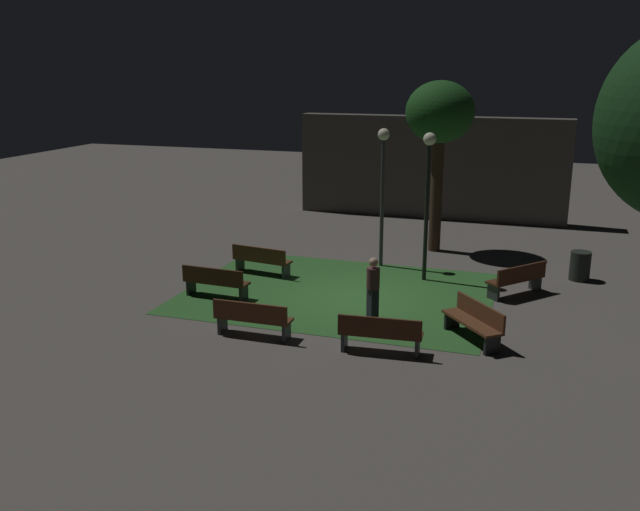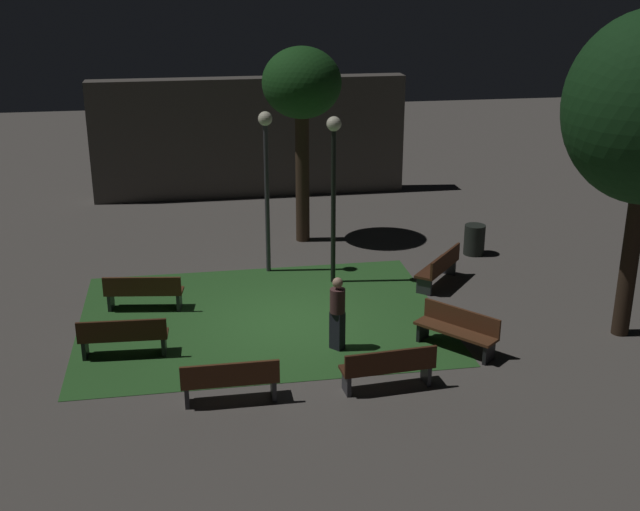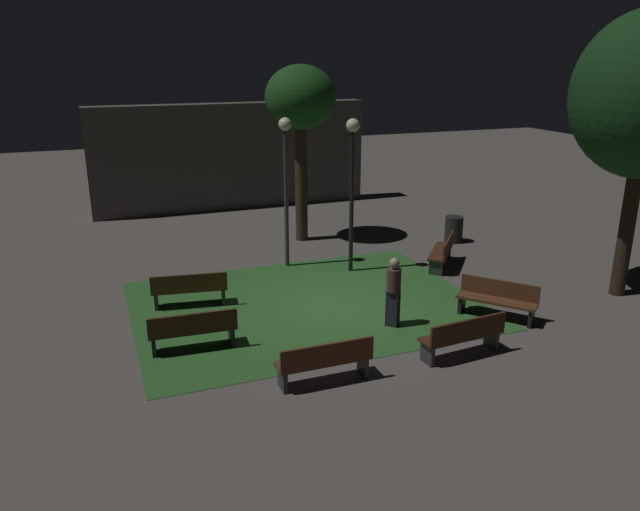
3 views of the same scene
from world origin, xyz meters
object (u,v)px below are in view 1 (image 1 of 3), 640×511
(pedestrian, at_px, (373,288))
(tree_back_right, at_px, (440,117))
(bench_lawn_edge, at_px, (475,320))
(trash_bin, at_px, (580,266))
(lamp_post_path_center, at_px, (383,173))
(bench_path_side, at_px, (380,333))
(bench_corner, at_px, (261,259))
(bench_front_right, at_px, (518,279))
(bench_by_lamp, at_px, (215,281))
(lamp_post_near_wall, at_px, (428,181))
(bench_front_left, at_px, (252,318))

(pedestrian, bearing_deg, tree_back_right, 87.26)
(bench_lawn_edge, bearing_deg, trash_bin, 66.72)
(lamp_post_path_center, relative_size, pedestrian, 2.63)
(bench_path_side, distance_m, trash_bin, 8.20)
(bench_corner, bearing_deg, tree_back_right, 45.19)
(bench_front_right, height_order, pedestrian, pedestrian)
(bench_by_lamp, xyz_separation_m, lamp_post_path_center, (3.47, 4.43, 2.42))
(bench_lawn_edge, height_order, trash_bin, bench_lawn_edge)
(bench_path_side, relative_size, pedestrian, 1.14)
(bench_front_right, distance_m, bench_lawn_edge, 3.65)
(lamp_post_near_wall, bearing_deg, lamp_post_path_center, 145.58)
(lamp_post_near_wall, xyz_separation_m, pedestrian, (-0.61, -3.74, -2.06))
(lamp_post_path_center, bearing_deg, bench_corner, -146.62)
(bench_by_lamp, distance_m, tree_back_right, 9.19)
(bench_front_right, distance_m, tree_back_right, 6.35)
(bench_corner, height_order, trash_bin, bench_corner)
(bench_by_lamp, bearing_deg, pedestrian, -4.73)
(bench_corner, relative_size, tree_back_right, 0.33)
(bench_corner, relative_size, pedestrian, 1.15)
(bench_front_right, height_order, lamp_post_path_center, lamp_post_path_center)
(bench_front_right, xyz_separation_m, bench_lawn_edge, (-0.76, -3.57, 0.00))
(lamp_post_path_center, bearing_deg, lamp_post_near_wall, -34.42)
(bench_front_left, xyz_separation_m, bench_lawn_edge, (4.83, 1.40, 0.00))
(bench_path_side, bearing_deg, pedestrian, 108.76)
(bench_by_lamp, height_order, trash_bin, bench_by_lamp)
(trash_bin, bearing_deg, pedestrian, -133.46)
(pedestrian, bearing_deg, bench_corner, 146.22)
(bench_lawn_edge, relative_size, lamp_post_near_wall, 0.40)
(bench_front_right, relative_size, tree_back_right, 0.30)
(bench_lawn_edge, bearing_deg, pedestrian, 169.66)
(tree_back_right, bearing_deg, lamp_post_near_wall, -85.60)
(tree_back_right, bearing_deg, trash_bin, -23.94)
(bench_path_side, bearing_deg, bench_front_right, 62.38)
(tree_back_right, height_order, trash_bin, tree_back_right)
(bench_front_right, xyz_separation_m, pedestrian, (-3.23, -3.12, 0.37))
(bench_corner, bearing_deg, pedestrian, -33.78)
(trash_bin, relative_size, pedestrian, 0.53)
(bench_path_side, xyz_separation_m, bench_corner, (-4.70, 4.58, 0.00))
(bench_by_lamp, bearing_deg, bench_corner, 82.20)
(bench_path_side, xyz_separation_m, lamp_post_path_center, (-1.56, 6.65, 2.42))
(bench_corner, xyz_separation_m, tree_back_right, (4.42, 4.45, 3.94))
(bench_path_side, bearing_deg, bench_corner, 135.77)
(bench_front_left, height_order, trash_bin, bench_front_left)
(bench_path_side, xyz_separation_m, trash_bin, (4.26, 7.01, -0.06))
(bench_path_side, bearing_deg, bench_front_left, -180.00)
(bench_front_left, relative_size, bench_corner, 0.97)
(tree_back_right, height_order, lamp_post_path_center, tree_back_right)
(trash_bin, height_order, pedestrian, pedestrian)
(bench_path_side, height_order, bench_by_lamp, same)
(lamp_post_near_wall, relative_size, trash_bin, 5.01)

